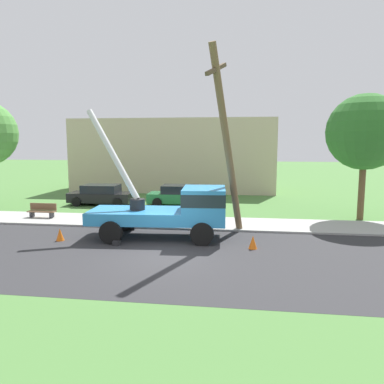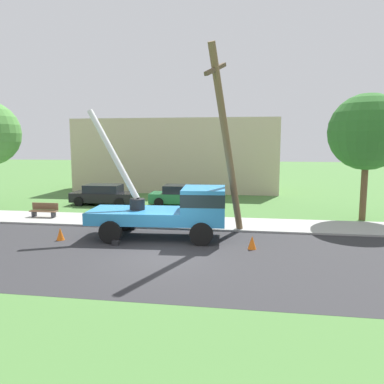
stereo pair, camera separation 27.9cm
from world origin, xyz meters
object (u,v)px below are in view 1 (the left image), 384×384
Objects in this scene: parked_sedan_green at (180,195)px; park_bench at (42,211)px; traffic_cone_ahead at (253,242)px; utility_truck at (176,208)px; roadside_tree_near at (365,132)px; parked_sedan_black at (101,195)px; leaning_utility_pole at (227,143)px; traffic_cone_behind at (60,235)px.

parked_sedan_green reaches higher than park_bench.
park_bench is (-11.87, 4.50, 0.18)m from traffic_cone_ahead.
roadside_tree_near reaches higher than utility_truck.
traffic_cone_ahead is 0.08× the size of roadside_tree_near.
utility_truck is 9.00m from park_bench.
parked_sedan_black is 5.39m from park_bench.
leaning_utility_pole reaches higher than utility_truck.
parked_sedan_green is at bearing 38.43° from park_bench.
parked_sedan_green is 12.22m from roadside_tree_near.
traffic_cone_behind is 0.08× the size of roadside_tree_near.
leaning_utility_pole reaches higher than parked_sedan_green.
parked_sedan_black is at bearing 136.93° from traffic_cone_ahead.
traffic_cone_behind is at bearing -155.37° from roadside_tree_near.
utility_truck is 1.55× the size of parked_sedan_green.
parked_sedan_green is (-3.58, 8.35, -3.64)m from leaning_utility_pole.
roadside_tree_near is at bearing -16.31° from parked_sedan_green.
leaning_utility_pole is 9.79m from parked_sedan_green.
utility_truck is at bearing 158.79° from traffic_cone_ahead.
utility_truck is 1.56× the size of parked_sedan_black.
roadside_tree_near is at bearing -9.49° from parked_sedan_black.
traffic_cone_ahead is at bearing -132.02° from roadside_tree_near.
traffic_cone_ahead is at bearing -21.21° from utility_truck.
park_bench is at bearing 159.24° from traffic_cone_ahead.
roadside_tree_near is (14.77, 6.77, 4.65)m from traffic_cone_behind.
traffic_cone_ahead is at bearing -0.85° from traffic_cone_behind.
parked_sedan_black is 0.99× the size of parked_sedan_green.
leaning_utility_pole is 15.21× the size of traffic_cone_behind.
park_bench reaches higher than traffic_cone_behind.
parked_sedan_green is (5.55, 0.45, 0.00)m from parked_sedan_black.
roadside_tree_near reaches higher than park_bench.
parked_sedan_black is at bearing 139.15° from leaning_utility_pole.
leaning_utility_pole is at bearing -66.77° from parked_sedan_green.
traffic_cone_behind is 5.49m from park_bench.
utility_truck reaches higher than parked_sedan_green.
leaning_utility_pole is at bearing -145.34° from roadside_tree_near.
roadside_tree_near is (16.55, -2.77, 4.22)m from parked_sedan_black.
leaning_utility_pole reaches higher than traffic_cone_ahead.
leaning_utility_pole reaches higher than roadside_tree_near.
roadside_tree_near is (18.08, 2.40, 4.47)m from park_bench.
parked_sedan_green is 9.04m from park_bench.
parked_sedan_black is at bearing -175.32° from parked_sedan_green.
roadside_tree_near is at bearing 47.98° from traffic_cone_ahead.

